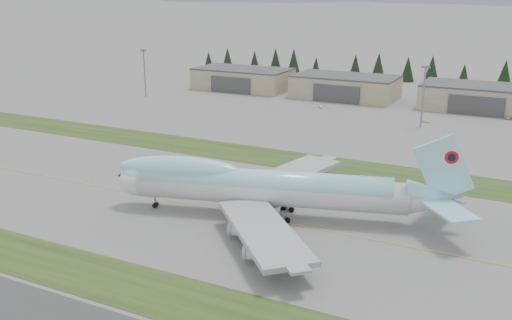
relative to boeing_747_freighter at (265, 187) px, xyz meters
The scene contains 13 objects.
ground 16.34m from the boeing_747_freighter, behind, with size 7000.00×7000.00×0.00m, color slate.
grass_strip_near 42.93m from the boeing_747_freighter, 110.20° to the right, with size 400.00×14.00×0.08m, color #274117.
grass_strip_far 46.22m from the boeing_747_freighter, 108.67° to the left, with size 400.00×18.00×0.08m, color #274117.
taxiway_line_main 16.34m from the boeing_747_freighter, behind, with size 400.00×0.40×0.02m, color gold.
boeing_747_freighter is the anchor object (origin of this frame).
hangar_left 170.64m from the boeing_747_freighter, 119.73° to the left, with size 48.00×26.60×10.80m.
hangar_center 151.11m from the boeing_747_freighter, 101.31° to the left, with size 48.00×26.60×10.80m.
hangar_right 151.26m from the boeing_747_freighter, 78.41° to the left, with size 48.00×26.60×10.80m.
floodlight_masts 108.10m from the boeing_747_freighter, 83.23° to the left, with size 205.49×9.04×24.35m.
service_vehicle_a 125.73m from the boeing_747_freighter, 104.70° to the left, with size 1.21×3.00×1.02m, color white.
service_vehicle_b 114.77m from the boeing_747_freighter, 82.69° to the left, with size 1.15×3.26×1.08m, color yellow.
service_vehicle_c 141.35m from the boeing_747_freighter, 72.10° to the left, with size 1.71×4.23×1.22m, color #BCBBC0.
conifer_belt 210.82m from the boeing_747_freighter, 93.21° to the left, with size 266.50×15.15×15.50m.
Camera 1 is at (67.72, -108.41, 50.67)m, focal length 40.00 mm.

